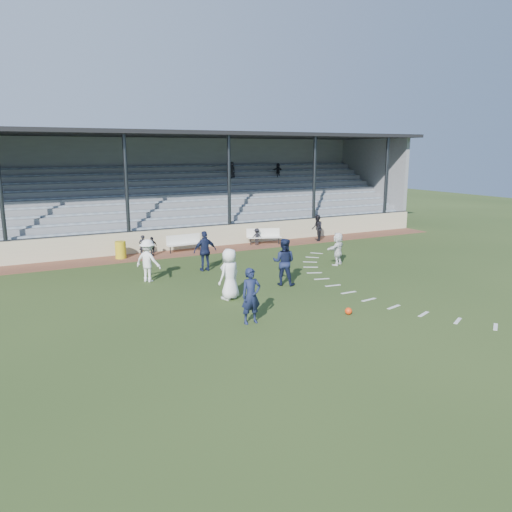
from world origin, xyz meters
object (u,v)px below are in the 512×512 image
at_px(trash_bin, 121,250).
at_px(official, 317,228).
at_px(bench_right, 264,235).
at_px(player_white_lead, 230,274).
at_px(player_navy_lead, 251,296).
at_px(bench_left, 184,242).
at_px(football, 348,311).

relative_size(trash_bin, official, 0.55).
distance_m(bench_right, player_white_lead, 11.29).
xyz_separation_m(player_navy_lead, official, (10.47, 11.51, -0.09)).
height_order(bench_right, official, official).
bearing_deg(bench_right, official, 11.90).
distance_m(bench_left, trash_bin, 3.53).
height_order(football, official, official).
height_order(bench_right, player_navy_lead, player_navy_lead).
height_order(bench_right, player_white_lead, player_white_lead).
distance_m(trash_bin, football, 13.66).
height_order(football, player_navy_lead, player_navy_lead).
bearing_deg(bench_right, player_navy_lead, -99.86).
xyz_separation_m(bench_right, official, (3.48, -0.51, 0.24)).
xyz_separation_m(player_white_lead, player_navy_lead, (-0.52, -2.79, -0.05)).
bearing_deg(official, football, -2.71).
relative_size(bench_left, player_white_lead, 1.04).
relative_size(player_white_lead, player_navy_lead, 1.06).
bearing_deg(player_white_lead, trash_bin, -100.48).
height_order(trash_bin, player_white_lead, player_white_lead).
relative_size(player_navy_lead, official, 1.14).
height_order(bench_left, player_navy_lead, player_navy_lead).
bearing_deg(bench_left, bench_right, -4.88).
distance_m(football, player_white_lead, 4.65).
xyz_separation_m(bench_left, official, (8.47, -0.63, 0.24)).
height_order(bench_left, player_white_lead, player_white_lead).
relative_size(bench_left, trash_bin, 2.26).
bearing_deg(player_navy_lead, bench_right, 61.42).
xyz_separation_m(trash_bin, player_white_lead, (2.04, -9.18, 0.51)).
bearing_deg(player_white_lead, football, 105.58).
relative_size(trash_bin, player_navy_lead, 0.48).
relative_size(bench_right, official, 1.25).
bearing_deg(player_navy_lead, trash_bin, 98.82).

